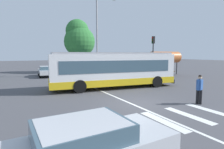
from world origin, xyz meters
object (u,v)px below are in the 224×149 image
bus_stop_shelter (165,58)px  background_tree_right (79,39)px  parked_car_blue (86,69)px  traffic_light_far_corner (153,50)px  parked_car_silver (46,71)px  twin_arm_street_lamp (97,27)px  pedestrian_crossing_street (199,88)px  parked_car_white (67,70)px  foreground_sedan (85,145)px  city_transit_bus (114,69)px

bus_stop_shelter → background_tree_right: size_ratio=0.57×
parked_car_blue → traffic_light_far_corner: 9.89m
parked_car_silver → twin_arm_street_lamp: (5.80, -3.35, 5.49)m
parked_car_silver → background_tree_right: bearing=30.3°
pedestrian_crossing_street → bus_stop_shelter: 14.78m
pedestrian_crossing_street → bus_stop_shelter: bus_stop_shelter is taller
bus_stop_shelter → twin_arm_street_lamp: twin_arm_street_lamp is taller
parked_car_silver → traffic_light_far_corner: bearing=-29.4°
parked_car_white → background_tree_right: 6.44m
foreground_sedan → traffic_light_far_corner: (14.20, 13.98, 2.66)m
parked_car_silver → bus_stop_shelter: bus_stop_shelter is taller
pedestrian_crossing_street → parked_car_white: bearing=100.2°
pedestrian_crossing_street → twin_arm_street_lamp: twin_arm_street_lamp is taller
city_transit_bus → traffic_light_far_corner: 9.30m
city_transit_bus → foreground_sedan: city_transit_bus is taller
parked_car_white → twin_arm_street_lamp: size_ratio=0.45×
parked_car_silver → background_tree_right: 7.92m
parked_car_white → parked_car_blue: 2.86m
foreground_sedan → bus_stop_shelter: 22.33m
city_transit_bus → foreground_sedan: bearing=-122.4°
pedestrian_crossing_street → background_tree_right: size_ratio=0.21×
parked_car_blue → pedestrian_crossing_street: bearing=-88.8°
bus_stop_shelter → background_tree_right: (-9.14, 9.47, 2.94)m
pedestrian_crossing_street → parked_car_blue: (-0.37, 18.13, -0.20)m
parked_car_white → background_tree_right: background_tree_right is taller
foreground_sedan → background_tree_right: bearing=72.2°
pedestrian_crossing_street → background_tree_right: 21.68m
twin_arm_street_lamp → parked_car_silver: bearing=150.0°
city_transit_bus → twin_arm_street_lamp: size_ratio=1.08×
pedestrian_crossing_street → traffic_light_far_corner: bearing=61.1°
city_transit_bus → parked_car_blue: (1.51, 11.21, -0.82)m
city_transit_bus → parked_car_blue: 11.34m
twin_arm_street_lamp → bus_stop_shelter: bearing=-17.8°
pedestrian_crossing_street → bus_stop_shelter: size_ratio=0.36×
background_tree_right → pedestrian_crossing_street: bearing=-89.2°
parked_car_blue → foreground_sedan: bearing=-110.1°
pedestrian_crossing_street → traffic_light_far_corner: traffic_light_far_corner is taller
twin_arm_street_lamp → background_tree_right: (-0.23, 6.61, -0.90)m
foreground_sedan → parked_car_white: 21.12m
parked_car_silver → bus_stop_shelter: (14.71, -6.22, 1.65)m
twin_arm_street_lamp → background_tree_right: 6.67m
city_transit_bus → parked_car_white: bearing=97.0°
parked_car_white → traffic_light_far_corner: bearing=-35.0°
bus_stop_shelter → foreground_sedan: bearing=-139.2°
city_transit_bus → parked_car_silver: city_transit_bus is taller
city_transit_bus → traffic_light_far_corner: size_ratio=2.16×
pedestrian_crossing_street → foreground_sedan: pedestrian_crossing_street is taller
parked_car_white → bus_stop_shelter: bus_stop_shelter is taller
pedestrian_crossing_street → twin_arm_street_lamp: bearing=90.3°
pedestrian_crossing_street → foreground_sedan: (-8.03, -2.78, -0.20)m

